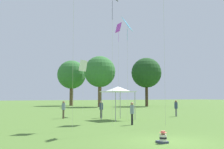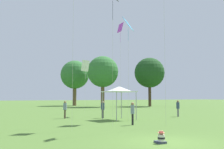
% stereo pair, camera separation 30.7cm
% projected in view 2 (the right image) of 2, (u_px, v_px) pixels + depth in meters
% --- Properties ---
extents(ground_plane, '(300.00, 300.00, 0.00)m').
position_uv_depth(ground_plane, '(168.00, 142.00, 12.67)').
color(ground_plane, '#4C702D').
extents(seated_toddler, '(0.43, 0.53, 0.59)m').
position_uv_depth(seated_toddler, '(161.00, 138.00, 12.35)').
color(seated_toddler, '#383D56').
rests_on(seated_toddler, ground).
extents(person_standing_2, '(0.46, 0.46, 1.76)m').
position_uv_depth(person_standing_2, '(65.00, 108.00, 26.55)').
color(person_standing_2, brown).
rests_on(person_standing_2, ground).
extents(person_standing_5, '(0.43, 0.43, 1.80)m').
position_uv_depth(person_standing_5, '(178.00, 107.00, 28.93)').
color(person_standing_5, slate).
rests_on(person_standing_5, ground).
extents(person_standing_6, '(0.42, 0.42, 1.77)m').
position_uv_depth(person_standing_6, '(133.00, 111.00, 20.39)').
color(person_standing_6, black).
rests_on(person_standing_6, ground).
extents(person_standing_7, '(0.53, 0.53, 1.76)m').
position_uv_depth(person_standing_7, '(103.00, 108.00, 27.09)').
color(person_standing_7, black).
rests_on(person_standing_7, ground).
extents(canopy_tent, '(2.96, 2.96, 3.18)m').
position_uv_depth(canopy_tent, '(119.00, 90.00, 25.18)').
color(canopy_tent, white).
rests_on(canopy_tent, ground).
extents(kite_0, '(1.50, 1.53, 9.46)m').
position_uv_depth(kite_0, '(128.00, 26.00, 24.20)').
color(kite_0, '#339EDB').
rests_on(kite_0, ground).
extents(kite_3, '(0.33, 1.21, 11.54)m').
position_uv_depth(kite_3, '(120.00, 30.00, 33.24)').
color(kite_3, '#B738C6').
rests_on(kite_3, ground).
extents(kite_5, '(1.44, 1.04, 7.09)m').
position_uv_depth(kite_5, '(85.00, 66.00, 35.33)').
color(kite_5, white).
rests_on(kite_5, ground).
extents(kite_7, '(1.18, 1.19, 10.34)m').
position_uv_depth(kite_7, '(113.00, 1.00, 20.47)').
color(kite_7, '#1E2328').
rests_on(kite_7, ground).
extents(distant_tree_0, '(6.82, 6.82, 11.07)m').
position_uv_depth(distant_tree_0, '(103.00, 72.00, 57.23)').
color(distant_tree_0, brown).
rests_on(distant_tree_0, ground).
extents(distant_tree_1, '(6.91, 6.91, 11.17)m').
position_uv_depth(distant_tree_1, '(149.00, 73.00, 60.28)').
color(distant_tree_1, '#473323').
rests_on(distant_tree_1, ground).
extents(distant_tree_2, '(7.00, 7.00, 11.14)m').
position_uv_depth(distant_tree_2, '(75.00, 75.00, 64.73)').
color(distant_tree_2, brown).
rests_on(distant_tree_2, ground).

